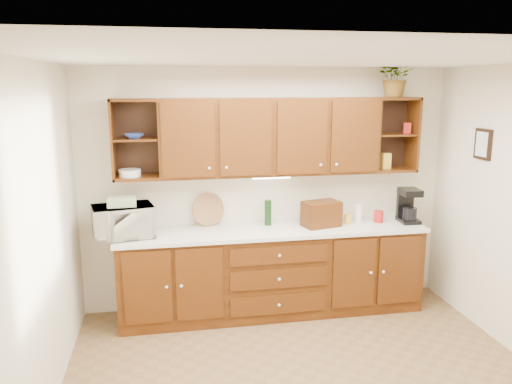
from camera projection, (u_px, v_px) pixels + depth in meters
name	position (u px, v px, depth m)	size (l,w,h in m)	color
ceiling	(318.00, 58.00, 3.50)	(4.00, 4.00, 0.00)	white
back_wall	(267.00, 189.00, 5.46)	(4.00, 4.00, 0.00)	#ECE3C7
left_wall	(34.00, 251.00, 3.43)	(3.50, 3.50, 0.00)	#ECE3C7
base_cabinets	(272.00, 272.00, 5.35)	(3.20, 0.60, 0.90)	#341606
countertop	(273.00, 230.00, 5.24)	(3.24, 0.64, 0.04)	silver
upper_cabinets	(271.00, 136.00, 5.18)	(3.20, 0.33, 0.80)	#341606
undercabinet_light	(271.00, 177.00, 5.22)	(0.40, 0.05, 0.03)	white
framed_picture	(483.00, 144.00, 4.88)	(0.03, 0.24, 0.30)	black
wicker_basket	(123.00, 231.00, 4.89)	(0.24, 0.24, 0.16)	#A67945
microwave	(123.00, 221.00, 4.92)	(0.58, 0.39, 0.32)	beige
towel_stack	(122.00, 202.00, 4.87)	(0.27, 0.20, 0.08)	#F2EA72
wine_bottle	(268.00, 213.00, 5.34)	(0.07, 0.07, 0.27)	black
woven_tray	(209.00, 224.00, 5.36)	(0.35, 0.35, 0.02)	#A67945
bread_box	(321.00, 214.00, 5.30)	(0.38, 0.24, 0.27)	#341606
mug_tree	(318.00, 223.00, 5.30)	(0.23, 0.24, 0.26)	#341606
canister_red	(378.00, 216.00, 5.47)	(0.10, 0.10, 0.13)	#AE1B19
canister_white	(359.00, 213.00, 5.46)	(0.08, 0.08, 0.20)	white
canister_yellow	(348.00, 218.00, 5.43)	(0.08, 0.08, 0.11)	yellow
coffee_maker	(408.00, 206.00, 5.47)	(0.22, 0.27, 0.37)	black
bowl_stack	(134.00, 136.00, 4.91)	(0.19, 0.19, 0.05)	#294196
plate_stack	(130.00, 173.00, 4.99)	(0.22, 0.22, 0.07)	white
pantry_box_yellow	(386.00, 161.00, 5.45)	(0.10, 0.07, 0.17)	yellow
pantry_box_red	(407.00, 128.00, 5.42)	(0.08, 0.07, 0.12)	#AE1B19
potted_plant	(396.00, 77.00, 5.23)	(0.38, 0.33, 0.42)	#999999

